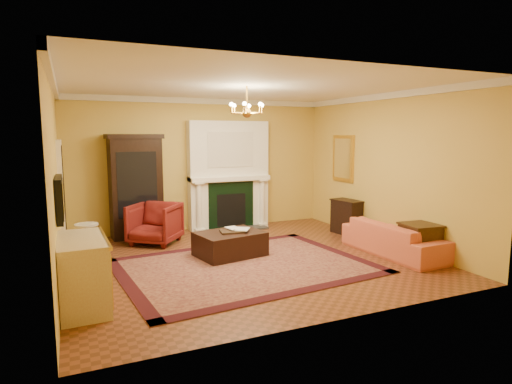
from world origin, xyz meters
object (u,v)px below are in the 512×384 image
china_cabinet (136,188)px  leather_ottoman (230,244)px  pedestal_table (87,240)px  wingback_armchair (155,221)px  commode (82,273)px  coral_sofa (394,233)px  end_table (420,243)px  console_table (347,217)px

china_cabinet → leather_ottoman: china_cabinet is taller
pedestal_table → china_cabinet: bearing=56.8°
wingback_armchair → pedestal_table: bearing=-108.4°
commode → coral_sofa: bearing=1.3°
wingback_armchair → end_table: bearing=-0.2°
pedestal_table → wingback_armchair: bearing=34.4°
wingback_armchair → end_table: wingback_armchair is taller
commode → leather_ottoman: (2.52, 1.40, -0.22)m
pedestal_table → console_table: 5.38m
china_cabinet → leather_ottoman: size_ratio=1.84×
china_cabinet → commode: bearing=-112.9°
pedestal_table → commode: commode is taller
pedestal_table → console_table: size_ratio=0.95×
pedestal_table → commode: bearing=-93.9°
commode → end_table: size_ratio=1.93×
wingback_armchair → coral_sofa: size_ratio=0.44×
commode → end_table: commode is taller
wingback_armchair → coral_sofa: wingback_armchair is taller
china_cabinet → commode: 3.83m
leather_ottoman → console_table: bearing=0.8°
coral_sofa → console_table: (0.18, 1.72, -0.04)m
commode → coral_sofa: 5.33m
commode → end_table: (5.45, -0.19, -0.14)m
pedestal_table → coral_sofa: size_ratio=0.34×
commode → console_table: (5.51, 2.04, -0.08)m
pedestal_table → leather_ottoman: size_ratio=0.60×
end_table → china_cabinet: bearing=138.3°
commode → coral_sofa: (5.33, 0.32, -0.05)m
wingback_armchair → china_cabinet: bearing=145.9°
wingback_armchair → end_table: size_ratio=1.46×
china_cabinet → leather_ottoman: bearing=-63.4°
pedestal_table → end_table: size_ratio=1.11×
coral_sofa → console_table: coral_sofa is taller
wingback_armchair → console_table: bearing=25.7°
commode → pedestal_table: bearing=83.9°
china_cabinet → end_table: size_ratio=3.37×
end_table → pedestal_table: bearing=157.9°
china_cabinet → console_table: bearing=-24.3°
commode → leather_ottoman: bearing=27.0°
console_table → leather_ottoman: console_table is taller
leather_ottoman → commode: bearing=-161.9°
china_cabinet → coral_sofa: (4.13, -3.27, -0.65)m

